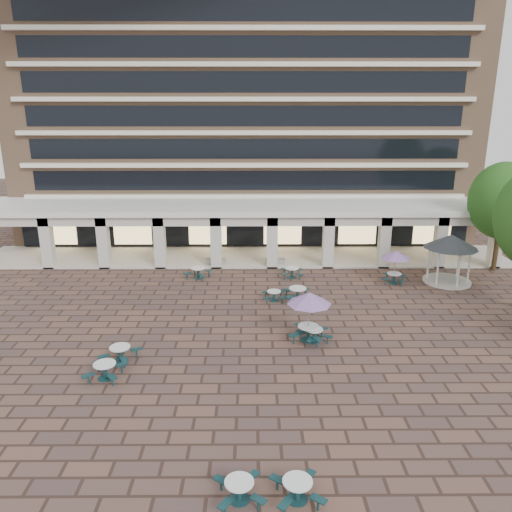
% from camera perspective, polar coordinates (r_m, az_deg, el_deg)
% --- Properties ---
extents(ground, '(120.00, 120.00, 0.00)m').
position_cam_1_polar(ground, '(26.58, -1.78, -9.68)').
color(ground, brown).
rests_on(ground, ground).
extents(apartment_building, '(40.00, 15.50, 25.20)m').
position_cam_1_polar(apartment_building, '(49.22, -1.20, 17.76)').
color(apartment_building, '#A17A5B').
rests_on(apartment_building, ground).
extents(retail_arcade, '(42.00, 6.60, 4.40)m').
position_cam_1_polar(retail_arcade, '(39.57, -1.32, 3.94)').
color(retail_arcade, white).
rests_on(retail_arcade, ground).
extents(picnic_table_1, '(1.79, 1.79, 0.72)m').
position_cam_1_polar(picnic_table_1, '(17.21, 4.75, -24.95)').
color(picnic_table_1, '#133739').
rests_on(picnic_table_1, ground).
extents(picnic_table_2, '(1.76, 1.76, 0.70)m').
position_cam_1_polar(picnic_table_2, '(17.17, -1.92, -25.07)').
color(picnic_table_2, '#133739').
rests_on(picnic_table_2, ground).
extents(picnic_table_5, '(1.84, 1.84, 0.76)m').
position_cam_1_polar(picnic_table_5, '(24.04, -16.87, -12.31)').
color(picnic_table_5, '#133739').
rests_on(picnic_table_5, ground).
extents(picnic_table_6, '(2.31, 2.31, 2.67)m').
position_cam_1_polar(picnic_table_6, '(25.85, 6.10, -5.04)').
color(picnic_table_6, '#133739').
rests_on(picnic_table_6, ground).
extents(picnic_table_7, '(1.92, 1.92, 0.71)m').
position_cam_1_polar(picnic_table_7, '(26.53, 6.64, -8.83)').
color(picnic_table_7, '#133739').
rests_on(picnic_table_7, ground).
extents(picnic_table_8, '(2.00, 2.00, 0.75)m').
position_cam_1_polar(picnic_table_8, '(25.34, -15.26, -10.58)').
color(picnic_table_8, '#133739').
rests_on(picnic_table_8, ground).
extents(picnic_table_9, '(1.53, 1.53, 0.65)m').
position_cam_1_polar(picnic_table_9, '(31.55, 2.06, -4.47)').
color(picnic_table_9, '#133739').
rests_on(picnic_table_9, ground).
extents(picnic_table_10, '(1.98, 1.98, 0.83)m').
position_cam_1_polar(picnic_table_10, '(31.68, 4.77, -4.22)').
color(picnic_table_10, '#133739').
rests_on(picnic_table_10, ground).
extents(picnic_table_11, '(2.03, 2.03, 2.34)m').
position_cam_1_polar(picnic_table_11, '(35.37, 15.69, 0.02)').
color(picnic_table_11, '#133739').
rests_on(picnic_table_11, ground).
extents(picnic_table_12, '(2.08, 2.08, 0.77)m').
position_cam_1_polar(picnic_table_12, '(35.81, -6.62, -1.80)').
color(picnic_table_12, '#133739').
rests_on(picnic_table_12, ground).
extents(picnic_table_13, '(1.71, 1.71, 0.74)m').
position_cam_1_polar(picnic_table_13, '(35.75, 4.12, -1.79)').
color(picnic_table_13, '#133739').
rests_on(picnic_table_13, ground).
extents(gazebo, '(3.64, 3.64, 3.39)m').
position_cam_1_polar(gazebo, '(36.61, 21.35, 0.96)').
color(gazebo, beige).
rests_on(gazebo, ground).
extents(tree_east_c, '(4.84, 4.84, 8.06)m').
position_cam_1_polar(tree_east_c, '(40.16, 26.40, 5.67)').
color(tree_east_c, '#41311A').
rests_on(tree_east_c, ground).
extents(planter_left, '(1.50, 0.69, 1.14)m').
position_cam_1_polar(planter_left, '(38.52, -4.62, -0.46)').
color(planter_left, '#9C9B96').
rests_on(planter_left, ground).
extents(planter_right, '(1.50, 0.68, 1.20)m').
position_cam_1_polar(planter_right, '(38.44, 2.20, -0.39)').
color(planter_right, '#9C9B96').
rests_on(planter_right, ground).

